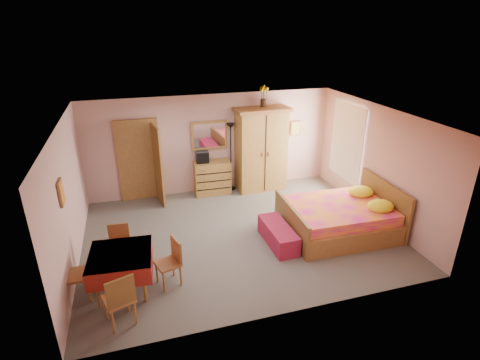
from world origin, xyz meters
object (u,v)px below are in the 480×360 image
object	(u,v)px
chair_south	(118,298)
chair_east	(168,263)
chest_of_drawers	(212,178)
dining_table	(123,272)
sunflower_vase	(263,96)
bench	(278,235)
wall_mirror	(209,135)
bed	(339,210)
chair_north	(119,248)
stereo	(202,157)
chair_west	(77,274)
floor_lamp	(231,157)
wardrobe	(261,149)

from	to	relation	value
chair_south	chair_east	distance (m)	1.08
chest_of_drawers	dining_table	xyz separation A→B (m)	(-2.33, -3.44, -0.08)
sunflower_vase	bench	distance (m)	3.77
wall_mirror	bed	distance (m)	3.81
sunflower_vase	chair_north	world-z (taller)	sunflower_vase
stereo	chair_west	size ratio (longest dim) A/B	0.34
stereo	bench	world-z (taller)	stereo
sunflower_vase	chair_north	size ratio (longest dim) A/B	0.65
floor_lamp	chair_south	bearing A→B (deg)	-124.21
floor_lamp	chair_east	distance (m)	4.21
chest_of_drawers	floor_lamp	xyz separation A→B (m)	(0.55, 0.11, 0.48)
floor_lamp	bench	distance (m)	3.03
chair_south	sunflower_vase	bearing A→B (deg)	29.71
chair_south	chair_north	distance (m)	1.46
chest_of_drawers	sunflower_vase	bearing A→B (deg)	4.73
chair_west	bed	bearing A→B (deg)	97.40
sunflower_vase	chest_of_drawers	bearing A→B (deg)	-177.09
stereo	floor_lamp	world-z (taller)	floor_lamp
wardrobe	dining_table	xyz separation A→B (m)	(-3.67, -3.40, -0.75)
wall_mirror	sunflower_vase	bearing A→B (deg)	-6.83
floor_lamp	chair_south	size ratio (longest dim) A/B	1.99
dining_table	chair_west	size ratio (longest dim) A/B	1.09
chest_of_drawers	chair_west	world-z (taller)	chair_west
wall_mirror	bench	bearing A→B (deg)	-77.47
dining_table	chair_west	bearing A→B (deg)	178.73
wall_mirror	floor_lamp	size ratio (longest dim) A/B	0.52
floor_lamp	chair_south	world-z (taller)	floor_lamp
stereo	dining_table	size ratio (longest dim) A/B	0.31
wall_mirror	sunflower_vase	world-z (taller)	sunflower_vase
stereo	dining_table	bearing A→B (deg)	-121.12
sunflower_vase	chair_south	xyz separation A→B (m)	(-3.80, -4.27, -2.05)
bench	wall_mirror	bearing A→B (deg)	103.80
dining_table	floor_lamp	bearing A→B (deg)	50.99
bed	dining_table	xyz separation A→B (m)	(-4.50, -0.69, -0.16)
wall_mirror	wardrobe	size ratio (longest dim) A/B	0.43
chair_west	chair_east	size ratio (longest dim) A/B	1.09
floor_lamp	dining_table	size ratio (longest dim) A/B	1.83
sunflower_vase	dining_table	xyz separation A→B (m)	(-3.75, -3.51, -2.14)
sunflower_vase	bed	bearing A→B (deg)	-75.12
bed	chair_south	world-z (taller)	bed
floor_lamp	chair_south	xyz separation A→B (m)	(-2.93, -4.31, -0.46)
chest_of_drawers	bed	bearing A→B (deg)	-49.94
dining_table	chair_south	world-z (taller)	chair_south
chest_of_drawers	sunflower_vase	world-z (taller)	sunflower_vase
stereo	dining_table	xyz separation A→B (m)	(-2.09, -3.46, -0.67)
chair_east	stereo	bearing A→B (deg)	-37.67
chair_south	chair_east	bearing A→B (deg)	22.90
dining_table	bench	bearing A→B (deg)	11.24
chest_of_drawers	dining_table	size ratio (longest dim) A/B	0.93
bed	bench	size ratio (longest dim) A/B	1.88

